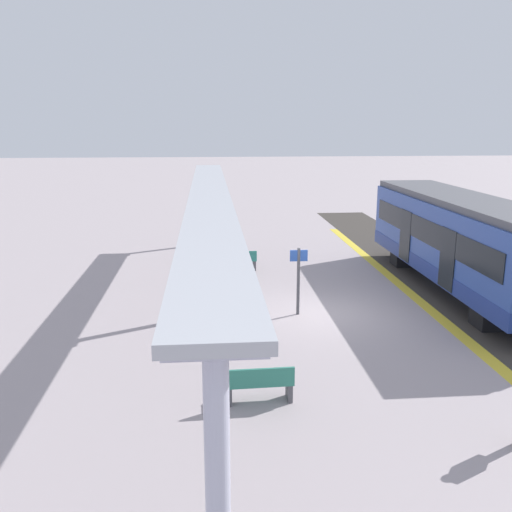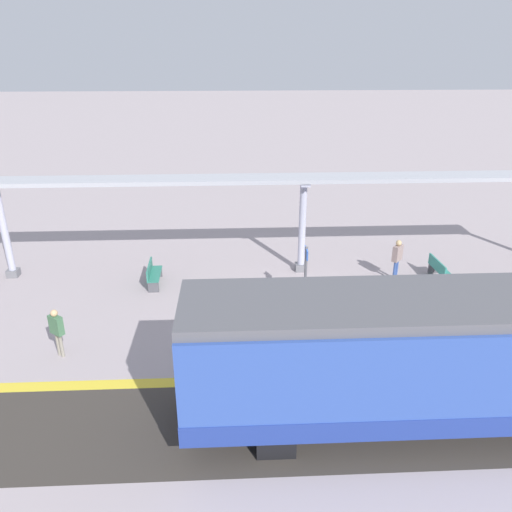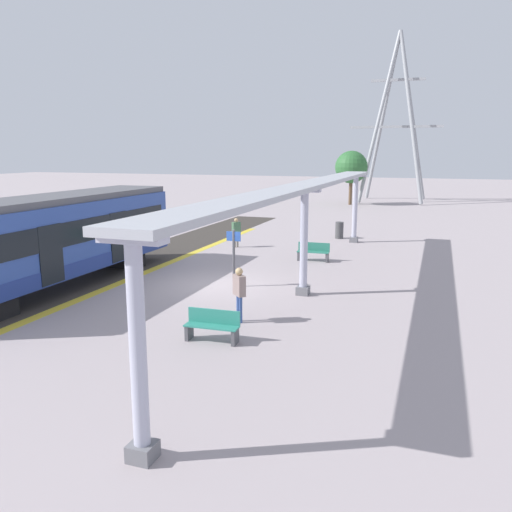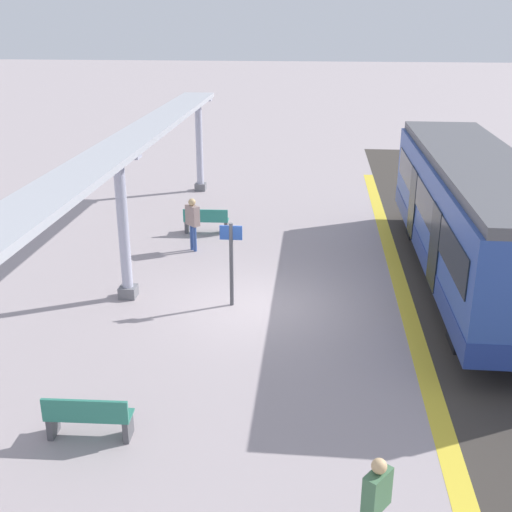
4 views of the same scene
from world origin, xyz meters
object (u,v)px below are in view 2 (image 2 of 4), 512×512
Objects in this scene: platform_info_sign at (306,269)px; passenger_waiting_near_edge at (57,327)px; canopy_pillar_second at (302,226)px; passenger_by_the_benches at (397,255)px; bench_near_end at (153,274)px; canopy_pillar_third at (5,231)px; bench_mid_platform at (439,270)px; train_near_carriage at (433,359)px.

platform_info_sign is 8.34m from passenger_waiting_near_edge.
canopy_pillar_second reaches higher than passenger_by_the_benches.
bench_near_end is at bearing 99.64° from canopy_pillar_second.
canopy_pillar_third is 2.42× the size of passenger_waiting_near_edge.
passenger_by_the_benches is (0.11, 1.72, 0.61)m from bench_mid_platform.
passenger_by_the_benches is (-0.05, -9.54, 0.61)m from bench_near_end.
passenger_waiting_near_edge is (-2.97, 7.79, -0.34)m from platform_info_sign.
passenger_by_the_benches reaches higher than bench_mid_platform.
canopy_pillar_second is 9.91m from passenger_waiting_near_edge.
canopy_pillar_second is at bearing -4.65° from platform_info_sign.
bench_mid_platform is at bearing -23.74° from train_near_carriage.
canopy_pillar_second reaches higher than platform_info_sign.
bench_near_end is at bearing -99.87° from canopy_pillar_third.
platform_info_sign is (-2.77, -11.45, -0.61)m from canopy_pillar_third.
passenger_waiting_near_edge is 0.93× the size of passenger_by_the_benches.
train_near_carriage is at bearing -123.61° from canopy_pillar_third.
passenger_by_the_benches reaches higher than bench_near_end.
canopy_pillar_third is at bearing 32.52° from passenger_waiting_near_edge.
train_near_carriage is 11.28m from bench_near_end.
bench_mid_platform is (-1.17, -17.03, -1.49)m from canopy_pillar_third.
platform_info_sign is (-1.60, 5.58, 0.89)m from bench_mid_platform.
passenger_waiting_near_edge is at bearing 110.88° from platform_info_sign.
canopy_pillar_second is at bearing 73.76° from passenger_by_the_benches.
bench_mid_platform is at bearing -90.85° from bench_near_end.
passenger_waiting_near_edge is (-4.57, 13.36, 0.54)m from bench_mid_platform.
platform_info_sign is at bearing -103.62° from canopy_pillar_third.
canopy_pillar_third reaches higher than passenger_by_the_benches.
bench_mid_platform is 14.14m from passenger_waiting_near_edge.
canopy_pillar_second is at bearing 77.65° from bench_mid_platform.
train_near_carriage is at bearing -135.77° from bench_near_end.
bench_near_end is at bearing 89.15° from bench_mid_platform.
passenger_waiting_near_edge is (-5.75, -3.66, -0.95)m from canopy_pillar_third.
bench_mid_platform is 5.87m from platform_info_sign.
train_near_carriage reaches higher than bench_mid_platform.
train_near_carriage is 8.19m from passenger_by_the_benches.
canopy_pillar_second is 6.18m from bench_near_end.
canopy_pillar_third is 2.26× the size of passenger_by_the_benches.
bench_near_end is (-1.00, -5.77, -1.49)m from canopy_pillar_third.
platform_info_sign is (-2.77, 0.23, -0.61)m from canopy_pillar_second.
bench_near_end is (8.02, 7.81, -1.38)m from train_near_carriage.
passenger_waiting_near_edge reaches higher than bench_near_end.
platform_info_sign reaches higher than bench_mid_platform.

